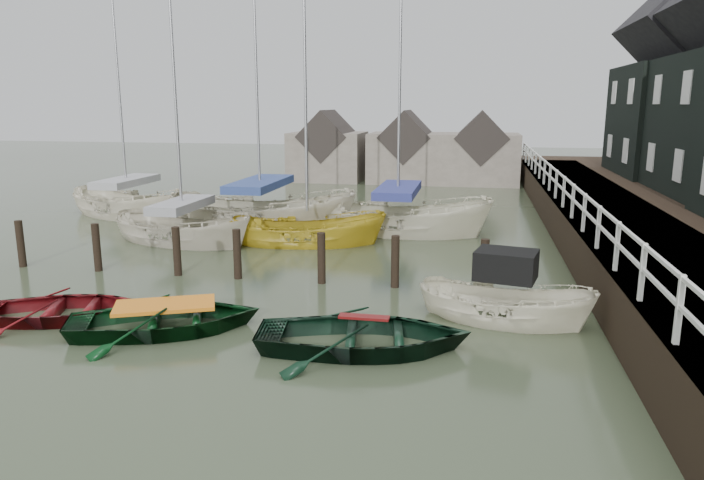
% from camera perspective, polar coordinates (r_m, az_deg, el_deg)
% --- Properties ---
extents(ground, '(120.00, 120.00, 0.00)m').
position_cam_1_polar(ground, '(14.72, -10.16, -6.83)').
color(ground, '#2D3521').
rests_on(ground, ground).
extents(pier, '(3.04, 32.00, 2.70)m').
position_cam_1_polar(pier, '(23.69, 21.40, 1.57)').
color(pier, black).
rests_on(pier, ground).
extents(mooring_pilings, '(13.72, 0.22, 1.80)m').
position_cam_1_polar(mooring_pilings, '(17.65, -10.11, -1.91)').
color(mooring_pilings, black).
rests_on(mooring_pilings, ground).
extents(far_sheds, '(14.00, 4.08, 4.39)m').
position_cam_1_polar(far_sheds, '(39.28, 4.75, 8.01)').
color(far_sheds, '#665B51').
rests_on(far_sheds, ground).
extents(rowboat_red, '(4.34, 3.69, 0.76)m').
position_cam_1_polar(rowboat_red, '(15.75, -24.75, -6.53)').
color(rowboat_red, '#590C10').
rests_on(rowboat_red, ground).
extents(rowboat_green, '(4.81, 4.22, 0.83)m').
position_cam_1_polar(rowboat_green, '(14.17, -16.51, -7.93)').
color(rowboat_green, black).
rests_on(rowboat_green, ground).
extents(rowboat_dkgreen, '(4.65, 3.64, 0.88)m').
position_cam_1_polar(rowboat_dkgreen, '(12.63, 1.09, -9.92)').
color(rowboat_dkgreen, black).
rests_on(rowboat_dkgreen, ground).
extents(motorboat, '(4.15, 2.30, 2.35)m').
position_cam_1_polar(motorboat, '(14.51, 13.63, -6.80)').
color(motorboat, beige).
rests_on(motorboat, ground).
extents(sailboat_a, '(6.09, 3.59, 10.03)m').
position_cam_1_polar(sailboat_a, '(22.78, -15.05, -0.06)').
color(sailboat_a, beige).
rests_on(sailboat_a, ground).
extents(sailboat_b, '(7.63, 2.91, 11.01)m').
position_cam_1_polar(sailboat_b, '(24.80, -8.26, 1.21)').
color(sailboat_b, beige).
rests_on(sailboat_b, ground).
extents(sailboat_c, '(5.71, 2.84, 10.06)m').
position_cam_1_polar(sailboat_c, '(21.91, -4.05, -0.27)').
color(sailboat_c, gold).
rests_on(sailboat_c, ground).
extents(sailboat_d, '(7.31, 3.48, 12.21)m').
position_cam_1_polar(sailboat_d, '(23.76, 4.15, 0.83)').
color(sailboat_d, beige).
rests_on(sailboat_d, ground).
extents(sailboat_e, '(7.00, 4.93, 10.93)m').
position_cam_1_polar(sailboat_e, '(28.80, -19.63, 2.16)').
color(sailboat_e, silver).
rests_on(sailboat_e, ground).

